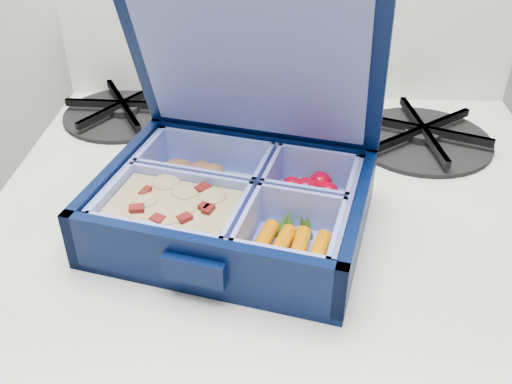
# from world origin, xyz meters

# --- Properties ---
(bento_box) EXTENTS (0.27, 0.23, 0.06)m
(bento_box) POSITION_xyz_m (-0.28, 1.63, 0.90)
(bento_box) COLOR black
(bento_box) RESTS_ON stove
(burner_grate) EXTENTS (0.21, 0.21, 0.02)m
(burner_grate) POSITION_xyz_m (-0.08, 1.81, 0.88)
(burner_grate) COLOR black
(burner_grate) RESTS_ON stove
(burner_grate_rear) EXTENTS (0.16, 0.16, 0.02)m
(burner_grate_rear) POSITION_xyz_m (-0.44, 1.86, 0.88)
(burner_grate_rear) COLOR black
(burner_grate_rear) RESTS_ON stove
(fork) EXTENTS (0.06, 0.17, 0.01)m
(fork) POSITION_xyz_m (-0.17, 1.76, 0.87)
(fork) COLOR #B1B2B7
(fork) RESTS_ON stove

